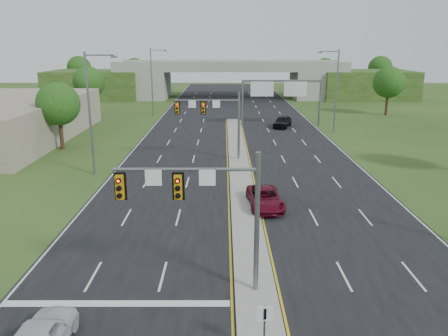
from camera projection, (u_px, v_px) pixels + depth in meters
name	position (u px, v px, depth m)	size (l,w,h in m)	color
ground	(255.00, 292.00, 21.16)	(240.00, 240.00, 0.00)	#254217
road	(236.00, 140.00, 54.83)	(24.00, 160.00, 0.02)	black
median	(239.00, 165.00, 43.26)	(2.00, 54.00, 0.16)	gray
lane_markings	(232.00, 151.00, 48.97)	(23.72, 160.00, 0.01)	gold
signal_mast_near	(208.00, 201.00, 19.80)	(6.62, 0.60, 7.00)	slate
signal_mast_far	(216.00, 115.00, 43.85)	(6.62, 0.60, 7.00)	slate
keep_right_sign	(265.00, 322.00, 16.39)	(0.60, 0.13, 2.20)	slate
sign_gantry	(281.00, 90.00, 62.95)	(11.58, 0.44, 6.67)	slate
overpass	(231.00, 82.00, 97.15)	(80.00, 14.00, 8.10)	gray
lightpole_l_mid	(91.00, 108.00, 38.72)	(2.85, 0.25, 11.00)	slate
lightpole_l_far	(153.00, 79.00, 72.40)	(2.85, 0.25, 11.00)	slate
lightpole_r_far	(335.00, 87.00, 57.99)	(2.85, 0.25, 11.00)	slate
tree_l_near	(58.00, 104.00, 48.59)	(4.80, 4.80, 7.60)	#382316
tree_l_mid	(89.00, 82.00, 72.55)	(5.20, 5.20, 8.12)	#382316
tree_r_mid	(389.00, 82.00, 72.59)	(5.20, 5.20, 8.12)	#382316
tree_back_a	(79.00, 68.00, 109.97)	(6.00, 6.00, 8.85)	#382316
tree_back_b	(135.00, 69.00, 110.07)	(5.60, 5.60, 8.32)	#382316
tree_back_c	(325.00, 69.00, 110.11)	(5.60, 5.60, 8.32)	#382316
tree_back_d	(380.00, 68.00, 110.03)	(6.00, 6.00, 8.85)	#382316
car_far_a	(265.00, 198.00, 31.96)	(2.34, 5.08, 1.41)	#5B091C
car_far_c	(283.00, 121.00, 63.04)	(1.96, 4.87, 1.66)	black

